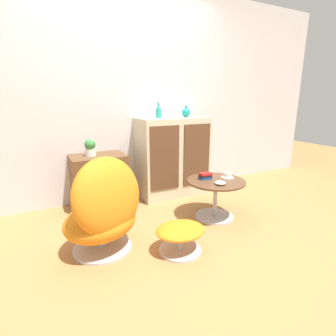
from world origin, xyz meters
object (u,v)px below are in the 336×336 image
(sideboard, at_px, (173,157))
(coffee_table, at_px, (215,194))
(potted_plant, at_px, (90,148))
(bowl, at_px, (220,183))
(tv_console, at_px, (100,181))
(teacup, at_px, (228,176))
(ottoman, at_px, (180,234))
(vase_leftmost, at_px, (159,113))
(vase_inner_left, at_px, (186,112))
(egg_chair, at_px, (104,210))
(book_stack, at_px, (205,176))

(sideboard, xyz_separation_m, coffee_table, (0.07, -0.85, -0.24))
(potted_plant, height_order, bowl, potted_plant)
(tv_console, distance_m, teacup, 1.48)
(ottoman, bearing_deg, vase_leftmost, 72.51)
(sideboard, height_order, potted_plant, sideboard)
(teacup, distance_m, bowl, 0.26)
(vase_leftmost, xyz_separation_m, potted_plant, (-0.85, 0.01, -0.37))
(ottoman, height_order, vase_leftmost, vase_leftmost)
(teacup, bearing_deg, vase_inner_left, 92.88)
(vase_leftmost, bearing_deg, bowl, -77.37)
(sideboard, bearing_deg, teacup, -73.89)
(vase_leftmost, bearing_deg, vase_inner_left, 0.00)
(ottoman, height_order, coffee_table, coffee_table)
(egg_chair, xyz_separation_m, ottoman, (0.56, -0.29, -0.22))
(coffee_table, bearing_deg, teacup, 6.84)
(sideboard, distance_m, potted_plant, 1.07)
(potted_plant, distance_m, book_stack, 1.32)
(bowl, bearing_deg, vase_leftmost, 102.63)
(egg_chair, bearing_deg, bowl, -0.57)
(sideboard, height_order, egg_chair, sideboard)
(bowl, bearing_deg, vase_inner_left, 79.96)
(vase_inner_left, distance_m, potted_plant, 1.29)
(ottoman, xyz_separation_m, teacup, (0.83, 0.42, 0.28))
(ottoman, distance_m, vase_inner_left, 1.75)
(bowl, bearing_deg, coffee_table, 69.80)
(vase_inner_left, xyz_separation_m, book_stack, (-0.20, -0.76, -0.63))
(tv_console, distance_m, vase_leftmost, 1.09)
(book_stack, bearing_deg, coffee_table, -51.75)
(sideboard, distance_m, egg_chair, 1.51)
(egg_chair, relative_size, teacup, 6.40)
(egg_chair, bearing_deg, tv_console, 79.51)
(book_stack, bearing_deg, egg_chair, -169.55)
(coffee_table, height_order, vase_leftmost, vase_leftmost)
(sideboard, xyz_separation_m, vase_inner_left, (0.20, 0.00, 0.57))
(coffee_table, distance_m, teacup, 0.24)
(egg_chair, height_order, ottoman, egg_chair)
(ottoman, relative_size, bowl, 3.68)
(teacup, height_order, book_stack, book_stack)
(coffee_table, bearing_deg, potted_plant, 142.18)
(sideboard, height_order, vase_leftmost, vase_leftmost)
(bowl, bearing_deg, potted_plant, 136.99)
(coffee_table, bearing_deg, egg_chair, -174.47)
(vase_leftmost, xyz_separation_m, vase_inner_left, (0.39, 0.00, -0.01))
(sideboard, distance_m, coffee_table, 0.88)
(ottoman, distance_m, potted_plant, 1.46)
(vase_inner_left, bearing_deg, bowl, -100.04)
(tv_console, relative_size, book_stack, 4.86)
(ottoman, relative_size, vase_inner_left, 2.99)
(tv_console, bearing_deg, vase_leftmost, -0.99)
(sideboard, xyz_separation_m, potted_plant, (-1.04, 0.02, 0.21))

